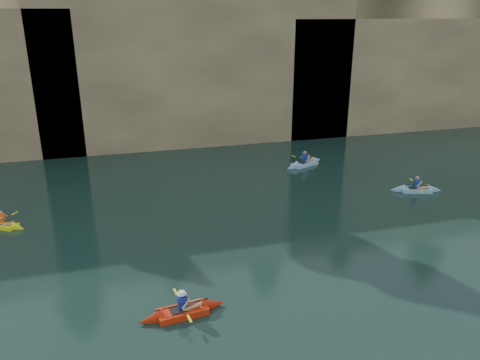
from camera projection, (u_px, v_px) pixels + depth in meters
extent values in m
plane|color=black|center=(278.00, 310.00, 16.58)|extent=(160.00, 160.00, 0.00)
cube|color=tan|center=(164.00, 59.00, 41.71)|extent=(70.00, 16.00, 12.00)
cube|color=tan|center=(202.00, 71.00, 35.62)|extent=(24.00, 2.40, 11.40)
cube|color=tan|center=(427.00, 73.00, 40.99)|extent=(26.00, 2.40, 9.84)
cube|color=black|center=(127.00, 131.00, 34.89)|extent=(3.50, 1.00, 3.20)
cube|color=black|center=(301.00, 112.00, 38.24)|extent=(5.00, 1.00, 4.50)
cube|color=red|center=(182.00, 311.00, 16.27)|extent=(2.48, 1.04, 0.27)
cone|color=red|center=(213.00, 304.00, 16.68)|extent=(0.93, 0.82, 0.72)
cone|color=red|center=(150.00, 319.00, 15.85)|extent=(0.93, 0.82, 0.72)
cube|color=black|center=(178.00, 310.00, 16.18)|extent=(0.60, 0.51, 0.04)
cube|color=navy|center=(182.00, 302.00, 16.14)|extent=(0.33, 0.24, 0.46)
sphere|color=tan|center=(182.00, 294.00, 16.03)|extent=(0.19, 0.19, 0.19)
cylinder|color=black|center=(182.00, 305.00, 16.17)|extent=(1.90, 0.28, 0.04)
cube|color=#FFFD15|center=(175.00, 292.00, 16.92)|extent=(0.13, 0.43, 0.02)
cube|color=#FFFD15|center=(189.00, 319.00, 15.43)|extent=(0.13, 0.43, 0.02)
cylinder|color=white|center=(182.00, 293.00, 16.02)|extent=(0.33, 0.33, 0.09)
cube|color=#7FB8D4|center=(416.00, 189.00, 27.44)|extent=(2.45, 1.41, 0.26)
cone|color=#7FB8D4|center=(435.00, 190.00, 27.41)|extent=(1.00, 0.93, 0.72)
cone|color=#7FB8D4|center=(397.00, 189.00, 27.46)|extent=(1.00, 0.93, 0.72)
cube|color=black|center=(414.00, 188.00, 27.41)|extent=(0.66, 0.59, 0.04)
cube|color=navy|center=(417.00, 183.00, 27.31)|extent=(0.38, 0.30, 0.48)
sphere|color=tan|center=(417.00, 178.00, 27.19)|extent=(0.20, 0.20, 0.20)
cylinder|color=black|center=(416.00, 185.00, 27.34)|extent=(2.05, 0.67, 0.04)
cube|color=#FFFD15|center=(411.00, 180.00, 28.25)|extent=(0.20, 0.42, 0.02)
cube|color=#FFFD15|center=(422.00, 191.00, 26.44)|extent=(0.20, 0.42, 0.02)
cube|color=#FEFF15|center=(3.00, 225.00, 22.92)|extent=(2.05, 1.67, 0.24)
cone|color=#FEFF15|center=(18.00, 227.00, 22.65)|extent=(0.95, 0.93, 0.65)
cube|color=black|center=(0.00, 223.00, 22.94)|extent=(0.68, 0.64, 0.04)
cube|color=orange|center=(2.00, 219.00, 22.81)|extent=(0.35, 0.32, 0.43)
sphere|color=tan|center=(0.00, 213.00, 22.70)|extent=(0.18, 0.18, 0.18)
cylinder|color=black|center=(2.00, 220.00, 22.83)|extent=(1.62, 1.08, 0.04)
cube|color=#FFFD15|center=(15.00, 213.00, 23.60)|extent=(0.30, 0.39, 0.02)
cube|color=#8EBDEF|center=(304.00, 163.00, 32.11)|extent=(2.70, 1.79, 0.28)
cone|color=#8EBDEF|center=(316.00, 160.00, 32.84)|extent=(1.15, 1.08, 0.77)
cone|color=#8EBDEF|center=(292.00, 167.00, 31.37)|extent=(1.15, 1.08, 0.77)
cube|color=black|center=(303.00, 162.00, 31.98)|extent=(0.70, 0.67, 0.04)
cube|color=navy|center=(305.00, 158.00, 31.97)|extent=(0.41, 0.35, 0.52)
sphere|color=tan|center=(305.00, 153.00, 31.84)|extent=(0.22, 0.22, 0.22)
cylinder|color=black|center=(304.00, 160.00, 32.01)|extent=(2.11, 0.97, 0.04)
cube|color=#FFFD15|center=(293.00, 156.00, 32.77)|extent=(0.24, 0.42, 0.02)
cube|color=#FFFD15|center=(316.00, 163.00, 31.26)|extent=(0.24, 0.42, 0.02)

